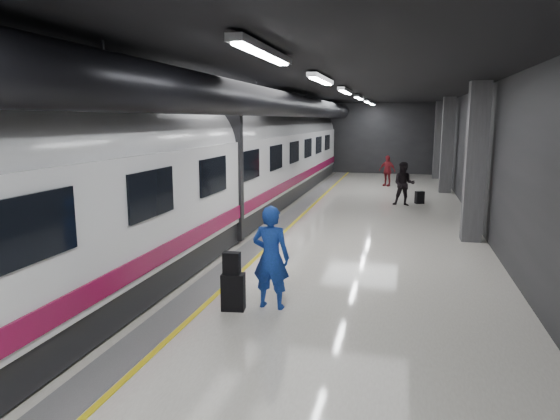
# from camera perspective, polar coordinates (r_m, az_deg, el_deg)

# --- Properties ---
(ground) EXTENTS (40.00, 40.00, 0.00)m
(ground) POSITION_cam_1_polar(r_m,az_deg,el_deg) (13.71, 2.66, -4.31)
(ground) COLOR silver
(ground) RESTS_ON ground
(platform_hall) EXTENTS (10.02, 40.02, 4.51)m
(platform_hall) POSITION_cam_1_polar(r_m,az_deg,el_deg) (14.26, 2.40, 10.62)
(platform_hall) COLOR black
(platform_hall) RESTS_ON ground
(train) EXTENTS (3.05, 38.00, 4.05)m
(train) POSITION_cam_1_polar(r_m,az_deg,el_deg) (14.33, -10.15, 4.59)
(train) COLOR black
(train) RESTS_ON ground
(traveler_main) EXTENTS (0.73, 0.51, 1.93)m
(traveler_main) POSITION_cam_1_polar(r_m,az_deg,el_deg) (9.19, -1.04, -5.42)
(traveler_main) COLOR #1837B6
(traveler_main) RESTS_ON ground
(suitcase_main) EXTENTS (0.45, 0.32, 0.69)m
(suitcase_main) POSITION_cam_1_polar(r_m,az_deg,el_deg) (9.30, -5.36, -9.30)
(suitcase_main) COLOR black
(suitcase_main) RESTS_ON ground
(shoulder_bag) EXTENTS (0.31, 0.17, 0.41)m
(shoulder_bag) POSITION_cam_1_polar(r_m,az_deg,el_deg) (9.12, -5.55, -6.08)
(shoulder_bag) COLOR black
(shoulder_bag) RESTS_ON suitcase_main
(traveler_far_a) EXTENTS (0.89, 0.71, 1.78)m
(traveler_far_a) POSITION_cam_1_polar(r_m,az_deg,el_deg) (20.79, 13.97, 2.90)
(traveler_far_a) COLOR black
(traveler_far_a) RESTS_ON ground
(traveler_far_b) EXTENTS (1.02, 0.78, 1.61)m
(traveler_far_b) POSITION_cam_1_polar(r_m,az_deg,el_deg) (26.86, 12.14, 4.41)
(traveler_far_b) COLOR maroon
(traveler_far_b) RESTS_ON ground
(suitcase_far) EXTENTS (0.41, 0.35, 0.52)m
(suitcase_far) POSITION_cam_1_polar(r_m,az_deg,el_deg) (21.57, 15.66, 1.39)
(suitcase_far) COLOR black
(suitcase_far) RESTS_ON ground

